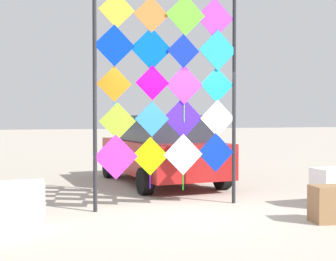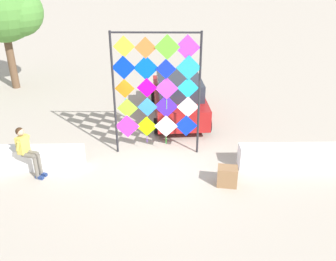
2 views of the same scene
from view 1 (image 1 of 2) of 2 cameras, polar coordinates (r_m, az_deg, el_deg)
The scene contains 4 objects.
ground at distance 7.74m, azimuth 2.59°, elevation -10.55°, with size 120.00×120.00×0.00m, color #ADA393.
kite_display_rack at distance 8.16m, azimuth 0.11°, elevation 6.05°, with size 2.72×0.14×3.97m.
parked_car at distance 11.17m, azimuth -0.88°, elevation -2.36°, with size 2.31×4.46×1.69m.
cardboard_box_large at distance 7.51m, azimuth 19.87°, elevation -8.78°, with size 0.56×0.40×0.57m, color olive.
Camera 1 is at (-2.78, -7.03, 1.62)m, focal length 47.93 mm.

